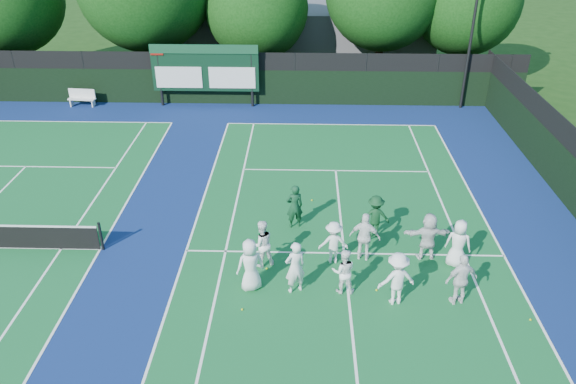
{
  "coord_description": "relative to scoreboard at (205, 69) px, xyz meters",
  "views": [
    {
      "loc": [
        -1.48,
        -15.02,
        11.18
      ],
      "look_at": [
        -2.0,
        3.0,
        1.3
      ],
      "focal_mm": 35.0,
      "sensor_mm": 36.0,
      "label": 1
    }
  ],
  "objects": [
    {
      "name": "player_back_2",
      "position": [
        7.65,
        -14.87,
        -1.31
      ],
      "size": [
        1.11,
        0.67,
        1.77
      ],
      "primitive_type": "imported",
      "rotation": [
        0.0,
        0.0,
        2.9
      ],
      "color": "white",
      "rests_on": "ground"
    },
    {
      "name": "player_front_4",
      "position": [
        10.31,
        -17.08,
        -1.32
      ],
      "size": [
        1.1,
        0.68,
        1.74
      ],
      "primitive_type": "imported",
      "rotation": [
        0.0,
        0.0,
        3.41
      ],
      "color": "white",
      "rests_on": "ground"
    },
    {
      "name": "tennis_ball_3",
      "position": [
        4.39,
        -15.57,
        -2.16
      ],
      "size": [
        0.07,
        0.07,
        0.07
      ],
      "primitive_type": "sphere",
      "color": "#BFD218",
      "rests_on": "ground"
    },
    {
      "name": "player_front_0",
      "position": [
        3.96,
        -16.56,
        -1.3
      ],
      "size": [
        1.02,
        0.86,
        1.78
      ],
      "primitive_type": "imported",
      "rotation": [
        0.0,
        0.0,
        3.54
      ],
      "color": "white",
      "rests_on": "ground"
    },
    {
      "name": "court_apron",
      "position": [
        1.01,
        -14.59,
        -2.19
      ],
      "size": [
        34.0,
        32.0,
        0.01
      ],
      "primitive_type": "cube",
      "color": "navy",
      "rests_on": "ground"
    },
    {
      "name": "tennis_ball_4",
      "position": [
        5.93,
        -10.94,
        -2.16
      ],
      "size": [
        0.07,
        0.07,
        0.07
      ],
      "primitive_type": "sphere",
      "color": "#BFD218",
      "rests_on": "ground"
    },
    {
      "name": "near_court",
      "position": [
        7.01,
        -14.59,
        -2.18
      ],
      "size": [
        11.05,
        23.85,
        0.01
      ],
      "color": "#135E2B",
      "rests_on": "ground"
    },
    {
      "name": "player_back_3",
      "position": [
        9.77,
        -14.74,
        -1.33
      ],
      "size": [
        1.62,
        0.61,
        1.72
      ],
      "primitive_type": "imported",
      "rotation": [
        0.0,
        0.0,
        3.2
      ],
      "color": "silver",
      "rests_on": "ground"
    },
    {
      "name": "tree_e",
      "position": [
        15.2,
        3.99,
        2.86
      ],
      "size": [
        6.32,
        6.32,
        8.37
      ],
      "color": "black",
      "rests_on": "ground"
    },
    {
      "name": "tree_c",
      "position": [
        2.81,
        3.99,
        2.38
      ],
      "size": [
        6.17,
        6.17,
        7.83
      ],
      "color": "black",
      "rests_on": "ground"
    },
    {
      "name": "scoreboard",
      "position": [
        0.0,
        0.0,
        0.0
      ],
      "size": [
        6.0,
        0.21,
        3.55
      ],
      "color": "black",
      "rests_on": "ground"
    },
    {
      "name": "back_fence",
      "position": [
        1.01,
        0.41,
        -0.83
      ],
      "size": [
        34.0,
        0.08,
        3.0
      ],
      "color": "black",
      "rests_on": "ground"
    },
    {
      "name": "coach_right",
      "position": [
        8.15,
        -13.4,
        -1.39
      ],
      "size": [
        1.06,
        0.64,
        1.61
      ],
      "primitive_type": "imported",
      "rotation": [
        0.0,
        0.0,
        3.18
      ],
      "color": "#0F3A1C",
      "rests_on": "ground"
    },
    {
      "name": "player_back_1",
      "position": [
        6.6,
        -15.06,
        -1.42
      ],
      "size": [
        1.03,
        0.64,
        1.54
      ],
      "primitive_type": "imported",
      "rotation": [
        0.0,
        0.0,
        3.21
      ],
      "color": "white",
      "rests_on": "ground"
    },
    {
      "name": "clubhouse",
      "position": [
        5.01,
        8.41,
        -0.19
      ],
      "size": [
        18.0,
        6.0,
        4.0
      ],
      "primitive_type": "cube",
      "color": "#56565B",
      "rests_on": "ground"
    },
    {
      "name": "player_front_1",
      "position": [
        5.35,
        -16.66,
        -1.29
      ],
      "size": [
        0.78,
        0.67,
        1.81
      ],
      "primitive_type": "imported",
      "rotation": [
        0.0,
        0.0,
        3.57
      ],
      "color": "white",
      "rests_on": "ground"
    },
    {
      "name": "tennis_ball_2",
      "position": [
        12.26,
        -17.84,
        -2.16
      ],
      "size": [
        0.07,
        0.07,
        0.07
      ],
      "primitive_type": "sphere",
      "color": "#BFD218",
      "rests_on": "ground"
    },
    {
      "name": "coach_left",
      "position": [
        5.26,
        -12.87,
        -1.33
      ],
      "size": [
        0.72,
        0.58,
        1.73
      ],
      "primitive_type": "imported",
      "rotation": [
        0.0,
        0.0,
        3.44
      ],
      "color": "#103C22",
      "rests_on": "ground"
    },
    {
      "name": "tennis_ball_5",
      "position": [
        7.91,
        -16.6,
        -2.16
      ],
      "size": [
        0.07,
        0.07,
        0.07
      ],
      "primitive_type": "sphere",
      "color": "#BFD218",
      "rests_on": "ground"
    },
    {
      "name": "tree_a",
      "position": [
        -12.24,
        3.99,
        2.93
      ],
      "size": [
        6.78,
        6.78,
        8.69
      ],
      "color": "black",
      "rests_on": "ground"
    },
    {
      "name": "player_front_3",
      "position": [
        8.39,
        -17.12,
        -1.31
      ],
      "size": [
        1.26,
        0.89,
        1.77
      ],
      "primitive_type": "imported",
      "rotation": [
        0.0,
        0.0,
        3.36
      ],
      "color": "white",
      "rests_on": "ground"
    },
    {
      "name": "ground",
      "position": [
        7.01,
        -15.59,
        -2.19
      ],
      "size": [
        120.0,
        120.0,
        0.0
      ],
      "primitive_type": "plane",
      "color": "#17380F",
      "rests_on": "ground"
    },
    {
      "name": "player_back_4",
      "position": [
        10.68,
        -15.14,
        -1.33
      ],
      "size": [
        0.98,
        0.81,
        1.72
      ],
      "primitive_type": "imported",
      "rotation": [
        0.0,
        0.0,
        2.77
      ],
      "color": "white",
      "rests_on": "ground"
    },
    {
      "name": "tennis_ball_1",
      "position": [
        7.79,
        -12.96,
        -2.16
      ],
      "size": [
        0.07,
        0.07,
        0.07
      ],
      "primitive_type": "sphere",
      "color": "#BFD218",
      "rests_on": "ground"
    },
    {
      "name": "player_front_2",
      "position": [
        6.84,
        -16.63,
        -1.43
      ],
      "size": [
        0.75,
        0.58,
        1.53
      ],
      "primitive_type": "imported",
      "rotation": [
        0.0,
        0.0,
        3.15
      ],
      "color": "white",
      "rests_on": "ground"
    },
    {
      "name": "player_back_0",
      "position": [
        4.22,
        -15.31,
        -1.35
      ],
      "size": [
        1.01,
        0.91,
        1.69
      ],
      "primitive_type": "imported",
      "rotation": [
        0.0,
        0.0,
        3.55
      ],
      "color": "white",
      "rests_on": "ground"
    },
    {
      "name": "tennis_ball_0",
      "position": [
        3.79,
        -17.63,
        -2.16
      ],
      "size": [
        0.07,
        0.07,
        0.07
      ],
      "primitive_type": "sphere",
      "color": "#BFD218",
      "rests_on": "ground"
    },
    {
      "name": "bench",
      "position": [
        -7.15,
        -0.21,
        -1.66
      ],
      "size": [
        1.6,
        0.58,
        0.99
      ],
      "color": "silver",
      "rests_on": "ground"
    }
  ]
}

